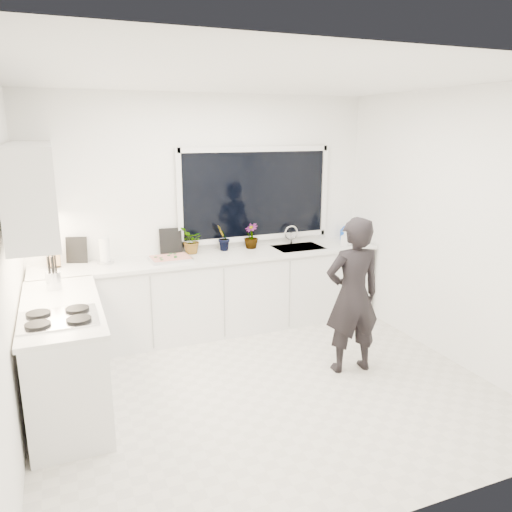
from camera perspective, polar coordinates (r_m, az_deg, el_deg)
name	(u,v)px	position (r m, az deg, el deg)	size (l,w,h in m)	color
floor	(265,389)	(4.75, 1.03, -14.92)	(4.00, 3.50, 0.02)	beige
wall_back	(207,213)	(5.88, -5.65, 4.87)	(4.00, 0.02, 2.70)	white
wall_left	(4,269)	(3.95, -26.84, -1.32)	(0.02, 3.50, 2.70)	white
wall_right	(451,228)	(5.35, 21.35, 3.02)	(0.02, 3.50, 2.70)	white
ceiling	(267,76)	(4.16, 1.21, 19.85)	(4.00, 3.50, 0.02)	white
window	(255,194)	(6.01, -0.07, 7.07)	(1.80, 0.02, 1.00)	black
base_cabinets_back	(216,295)	(5.81, -4.56, -4.48)	(3.92, 0.58, 0.88)	white
base_cabinets_left	(66,358)	(4.56, -20.90, -10.89)	(0.58, 1.60, 0.88)	white
countertop_back	(216,257)	(5.67, -4.62, -0.11)	(3.94, 0.62, 0.04)	silver
countertop_left	(61,307)	(4.39, -21.43, -5.43)	(0.62, 1.60, 0.04)	silver
upper_cabinets	(33,186)	(4.53, -24.14, 7.28)	(0.34, 2.10, 0.70)	white
sink	(298,251)	(6.07, 4.84, 0.57)	(0.58, 0.42, 0.14)	silver
faucet	(291,235)	(6.21, 4.04, 2.41)	(0.03, 0.03, 0.22)	silver
stovetop	(58,318)	(4.05, -21.65, -6.57)	(0.56, 0.48, 0.03)	black
person	(353,296)	(4.86, 10.99, -4.48)	(0.56, 0.37, 1.53)	black
pizza_tray	(170,259)	(5.52, -9.75, -0.31)	(0.44, 0.32, 0.03)	silver
pizza	(170,257)	(5.51, -9.75, -0.14)	(0.40, 0.29, 0.01)	red
watering_can	(346,234)	(6.55, 10.19, 2.44)	(0.14, 0.14, 0.13)	blue
paper_towel_roll	(105,251)	(5.52, -16.89, 0.51)	(0.11, 0.11, 0.26)	white
knife_block	(53,257)	(5.55, -22.15, -0.08)	(0.13, 0.10, 0.22)	brown
utensil_crock	(54,281)	(4.79, -22.13, -2.62)	(0.13, 0.13, 0.16)	#B6B6BB
picture_frame_large	(77,250)	(5.64, -19.82, 0.67)	(0.22, 0.02, 0.28)	black
picture_frame_small	(171,241)	(5.76, -9.72, 1.69)	(0.25, 0.02, 0.30)	black
herb_plants	(212,239)	(5.80, -5.02, 1.95)	(0.99, 0.33, 0.31)	#26662D
soap_bottles	(347,235)	(6.19, 10.36, 2.37)	(0.17, 0.14, 0.29)	#D8BF66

